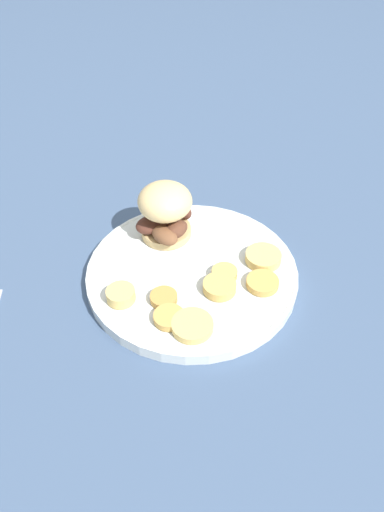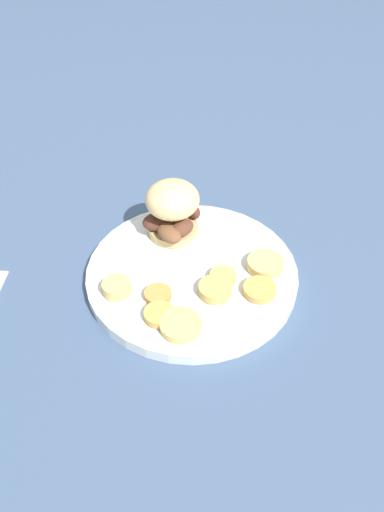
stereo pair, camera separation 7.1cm
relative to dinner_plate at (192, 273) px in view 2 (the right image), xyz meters
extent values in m
plane|color=#3D5170|center=(0.00, 0.00, -0.01)|extent=(4.00, 4.00, 0.00)
cylinder|color=silver|center=(0.00, 0.00, 0.00)|extent=(0.31, 0.31, 0.02)
torus|color=silver|center=(0.00, 0.00, 0.01)|extent=(0.31, 0.31, 0.01)
cylinder|color=tan|center=(0.02, 0.08, 0.02)|extent=(0.08, 0.08, 0.01)
ellipsoid|color=#4C281E|center=(0.02, 0.09, 0.03)|extent=(0.04, 0.05, 0.02)
ellipsoid|color=brown|center=(0.02, 0.09, 0.03)|extent=(0.06, 0.06, 0.02)
ellipsoid|color=#4C281E|center=(0.00, 0.09, 0.03)|extent=(0.06, 0.05, 0.02)
ellipsoid|color=brown|center=(0.00, 0.06, 0.03)|extent=(0.03, 0.05, 0.02)
ellipsoid|color=#4C281E|center=(0.06, 0.09, 0.03)|extent=(0.02, 0.03, 0.02)
ellipsoid|color=#563323|center=(0.02, 0.06, 0.03)|extent=(0.04, 0.03, 0.02)
ellipsoid|color=#E5C17F|center=(0.02, 0.08, 0.07)|extent=(0.08, 0.08, 0.05)
cylinder|color=tan|center=(0.02, -0.04, 0.01)|extent=(0.04, 0.04, 0.01)
cylinder|color=tan|center=(-0.09, -0.05, 0.01)|extent=(0.04, 0.04, 0.01)
cylinder|color=#DBB766|center=(-0.11, 0.02, 0.02)|extent=(0.04, 0.04, 0.02)
cylinder|color=#DBB766|center=(0.09, -0.06, 0.02)|extent=(0.05, 0.05, 0.01)
cylinder|color=tan|center=(0.05, -0.09, 0.01)|extent=(0.05, 0.05, 0.01)
cylinder|color=#DBB766|center=(-0.07, -0.08, 0.01)|extent=(0.06, 0.06, 0.01)
cylinder|color=tan|center=(0.00, -0.06, 0.02)|extent=(0.05, 0.05, 0.01)
cylinder|color=#BC8942|center=(-0.07, -0.02, 0.01)|extent=(0.04, 0.04, 0.01)
camera|label=1|loc=(-0.35, -0.39, 0.52)|focal=35.00mm
camera|label=2|loc=(-0.29, -0.43, 0.52)|focal=35.00mm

